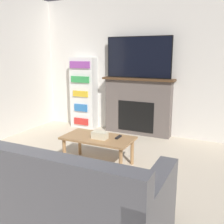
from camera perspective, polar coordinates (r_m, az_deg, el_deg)
wall_back at (r=5.19m, az=8.40°, el=9.88°), size 5.75×0.06×2.70m
fireplace at (r=5.22m, az=5.63°, el=1.28°), size 1.43×0.28×1.12m
tv at (r=5.10m, az=5.78°, el=11.75°), size 1.29×0.03×0.78m
couch at (r=2.73m, az=-17.77°, el=-16.22°), size 2.59×0.89×0.88m
coffee_table at (r=3.80m, az=-3.06°, el=-6.23°), size 1.02×0.54×0.41m
tissue_box at (r=3.70m, az=-2.70°, el=-5.07°), size 0.22×0.12×0.10m
remote_control at (r=3.74m, az=1.40°, el=-5.49°), size 0.04×0.15×0.02m
bookshelf at (r=5.70m, az=-6.15°, el=4.18°), size 0.56×0.29×1.51m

